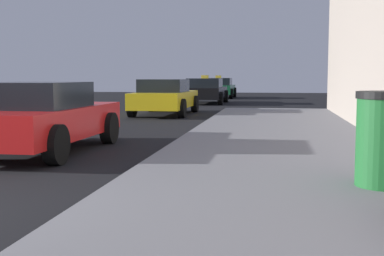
% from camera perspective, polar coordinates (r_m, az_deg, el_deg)
% --- Properties ---
extents(sidewalk, '(4.00, 32.00, 0.15)m').
position_cam_1_polar(sidewalk, '(4.50, 10.37, -11.20)').
color(sidewalk, slate).
rests_on(sidewalk, ground_plane).
extents(car_red, '(1.93, 4.13, 1.27)m').
position_cam_1_polar(car_red, '(9.79, -16.32, 1.18)').
color(car_red, red).
rests_on(car_red, ground_plane).
extents(car_yellow, '(1.93, 4.41, 1.27)m').
position_cam_1_polar(car_yellow, '(18.69, -2.96, 3.44)').
color(car_yellow, yellow).
rests_on(car_yellow, ground_plane).
extents(car_black, '(2.04, 4.26, 1.43)m').
position_cam_1_polar(car_black, '(26.47, 1.47, 4.11)').
color(car_black, black).
rests_on(car_black, ground_plane).
extents(car_green, '(2.04, 4.05, 1.43)m').
position_cam_1_polar(car_green, '(33.21, 2.93, 4.42)').
color(car_green, '#196638').
rests_on(car_green, ground_plane).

